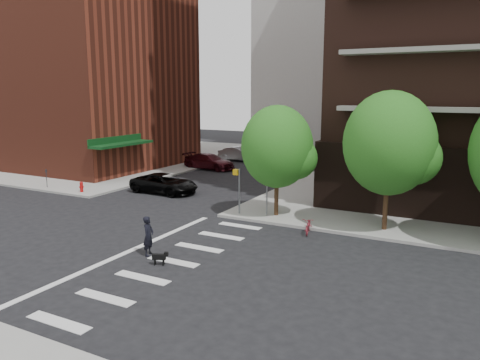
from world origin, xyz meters
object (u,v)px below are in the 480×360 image
object	(u,v)px
parked_car_maroon	(209,162)
dog_walker	(148,236)
parked_car_black	(164,183)
parked_car_silver	(239,154)
scooter	(309,225)
fire_hydrant	(81,186)

from	to	relation	value
parked_car_maroon	dog_walker	bearing A→B (deg)	-151.53
parked_car_black	parked_car_maroon	xyz separation A→B (m)	(-2.59, 10.23, 0.03)
parked_car_silver	dog_walker	xyz separation A→B (m)	(9.79, -26.78, 0.15)
parked_car_maroon	dog_walker	xyz separation A→B (m)	(9.79, -20.89, 0.15)
parked_car_silver	scooter	bearing A→B (deg)	-141.92
scooter	dog_walker	distance (m)	8.14
dog_walker	parked_car_maroon	bearing A→B (deg)	12.40
scooter	parked_car_maroon	bearing A→B (deg)	122.04
parked_car_silver	dog_walker	size ratio (longest dim) A/B	2.52
parked_car_maroon	parked_car_black	bearing A→B (deg)	-162.44
parked_car_maroon	dog_walker	world-z (taller)	dog_walker
parked_car_maroon	parked_car_silver	distance (m)	5.89
fire_hydrant	scooter	size ratio (longest dim) A/B	0.46
parked_car_black	dog_walker	size ratio (longest dim) A/B	2.82
parked_car_silver	scooter	size ratio (longest dim) A/B	2.78
fire_hydrant	parked_car_black	distance (m)	5.74
fire_hydrant	parked_car_black	world-z (taller)	parked_car_black
parked_car_maroon	scooter	world-z (taller)	parked_car_maroon
parked_car_maroon	scooter	xyz separation A→B (m)	(14.85, -14.53, -0.30)
fire_hydrant	parked_car_black	bearing A→B (deg)	31.53
fire_hydrant	dog_walker	xyz separation A→B (m)	(12.09, -7.65, 0.32)
scooter	dog_walker	xyz separation A→B (m)	(-5.06, -6.35, 0.46)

